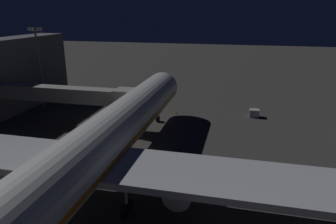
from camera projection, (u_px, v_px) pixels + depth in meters
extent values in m
plane|color=#383533|center=(129.00, 157.00, 43.47)|extent=(320.00, 320.00, 0.00)
cylinder|color=silver|center=(101.00, 143.00, 34.03)|extent=(5.76, 54.13, 5.76)
sphere|color=silver|center=(162.00, 87.00, 59.07)|extent=(5.64, 5.64, 5.64)
cube|color=orange|center=(101.00, 147.00, 34.16)|extent=(5.82, 51.96, 0.50)
cube|color=black|center=(160.00, 84.00, 57.16)|extent=(3.17, 1.40, 0.90)
cube|color=#B7BABF|center=(90.00, 163.00, 31.78)|extent=(58.54, 7.59, 0.70)
cylinder|color=#B7BABF|center=(181.00, 185.00, 31.21)|extent=(2.74, 5.14, 2.74)
cylinder|color=black|center=(186.00, 173.00, 33.59)|extent=(2.33, 0.15, 2.33)
cylinder|color=#B7BABF|center=(20.00, 165.00, 35.36)|extent=(2.74, 5.14, 2.74)
cylinder|color=black|center=(34.00, 155.00, 37.74)|extent=(2.33, 0.15, 2.33)
cylinder|color=#B7BABF|center=(158.00, 110.00, 56.88)|extent=(0.28, 0.28, 2.23)
cylinder|color=black|center=(158.00, 118.00, 57.40)|extent=(0.45, 1.20, 1.20)
cylinder|color=#B7BABF|center=(126.00, 194.00, 30.66)|extent=(0.28, 0.28, 2.23)
cylinder|color=black|center=(129.00, 205.00, 31.79)|extent=(0.45, 1.20, 1.20)
cylinder|color=black|center=(124.00, 212.00, 30.59)|extent=(0.45, 1.20, 1.20)
cylinder|color=#B7BABF|center=(50.00, 183.00, 32.52)|extent=(0.28, 0.28, 2.23)
cylinder|color=black|center=(56.00, 194.00, 33.65)|extent=(0.45, 1.20, 1.20)
cylinder|color=black|center=(49.00, 201.00, 32.45)|extent=(0.45, 1.20, 1.20)
cube|color=#9E9E99|center=(61.00, 94.00, 54.27)|extent=(23.68, 2.60, 2.50)
cube|color=#9E9E99|center=(125.00, 98.00, 51.65)|extent=(3.20, 3.40, 3.00)
cube|color=black|center=(133.00, 99.00, 51.34)|extent=(0.70, 3.20, 2.70)
cylinder|color=#B7BABF|center=(120.00, 117.00, 52.94)|extent=(0.56, 0.56, 4.46)
cylinder|color=black|center=(124.00, 128.00, 53.41)|extent=(0.25, 0.60, 0.60)
cylinder|color=black|center=(118.00, 128.00, 53.67)|extent=(0.25, 0.60, 0.60)
cylinder|color=#59595E|center=(40.00, 71.00, 63.28)|extent=(0.40, 0.40, 15.84)
cube|color=#F9EFC6|center=(39.00, 29.00, 60.56)|extent=(1.10, 0.50, 0.60)
cube|color=#F9EFC6|center=(31.00, 29.00, 60.96)|extent=(1.10, 0.50, 0.60)
cube|color=#B7BABF|center=(254.00, 113.00, 59.96)|extent=(1.84, 1.60, 1.48)
cone|color=orange|center=(176.00, 112.00, 62.11)|extent=(0.36, 0.36, 0.55)
cone|color=orange|center=(155.00, 111.00, 63.08)|extent=(0.36, 0.36, 0.55)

